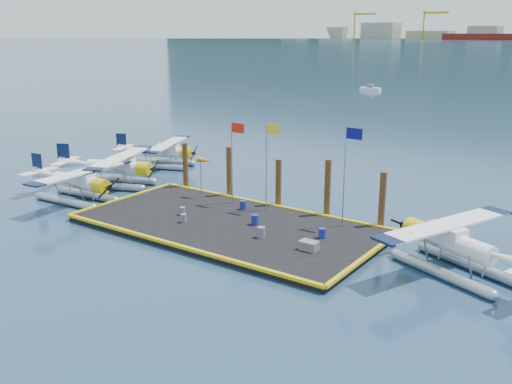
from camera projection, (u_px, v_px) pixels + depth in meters
ground at (228, 229)px, 37.89m from camera, size 4000.00×4000.00×0.00m
dock at (228, 226)px, 37.84m from camera, size 20.00×10.00×0.40m
dock_bumpers at (228, 222)px, 37.76m from camera, size 20.25×10.25×0.18m
seaplane_a at (79, 184)px, 43.32m from camera, size 8.46×9.33×3.31m
seaplane_b at (117, 169)px, 47.74m from camera, size 9.04×9.57×3.46m
seaplane_c at (164, 153)px, 54.60m from camera, size 8.15×8.61×3.12m
seaplane_d at (450, 245)px, 30.82m from camera, size 9.09×9.60×3.48m
drum_0 at (182, 211)px, 39.39m from camera, size 0.40×0.40×0.56m
drum_1 at (261, 232)px, 35.02m from camera, size 0.49×0.49×0.69m
drum_2 at (255, 220)px, 37.35m from camera, size 0.49×0.49×0.68m
drum_3 at (184, 218)px, 37.82m from camera, size 0.41×0.41×0.57m
drum_4 at (322, 233)px, 34.96m from camera, size 0.44×0.44×0.63m
drum_5 at (243, 205)px, 40.56m from camera, size 0.46×0.46×0.64m
crate at (309, 245)px, 33.07m from camera, size 1.07×0.71×0.53m
flagpole_red at (234, 150)px, 40.96m from camera, size 1.14×0.08×6.00m
flagpole_yellow at (269, 154)px, 39.27m from camera, size 1.14×0.08×6.20m
flagpole_blue at (348, 162)px, 35.91m from camera, size 1.14×0.08×6.50m
windsock at (205, 161)px, 42.78m from camera, size 1.40×0.44×3.12m
piling_0 at (185, 167)px, 46.30m from camera, size 0.44×0.44×4.00m
piling_1 at (229, 174)px, 43.79m from camera, size 0.44×0.44×4.20m
piling_2 at (278, 185)px, 41.36m from camera, size 0.44×0.44×3.80m
piling_3 at (327, 190)px, 39.08m from camera, size 0.44×0.44×4.30m
piling_4 at (382, 202)px, 36.91m from camera, size 0.44×0.44×4.00m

